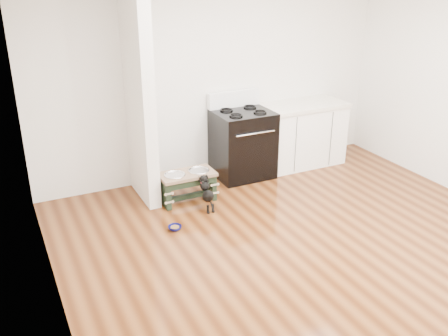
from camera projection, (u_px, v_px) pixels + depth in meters
ground at (319, 254)px, 5.11m from camera, size 5.00×5.00×0.00m
room_shell at (332, 100)px, 4.49m from camera, size 5.00×5.00×5.00m
partition_wall at (139, 92)px, 5.86m from camera, size 0.15×0.80×2.70m
oven_range at (243, 143)px, 6.82m from camera, size 0.76×0.69×1.14m
cabinet_run at (302, 134)px, 7.24m from camera, size 1.24×0.64×0.91m
dog_feeder at (187, 181)px, 6.15m from camera, size 0.69×0.37×0.39m
puppy at (207, 192)px, 5.95m from camera, size 0.12×0.35×0.42m
floor_bowl at (175, 228)px, 5.57m from camera, size 0.17×0.17×0.05m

